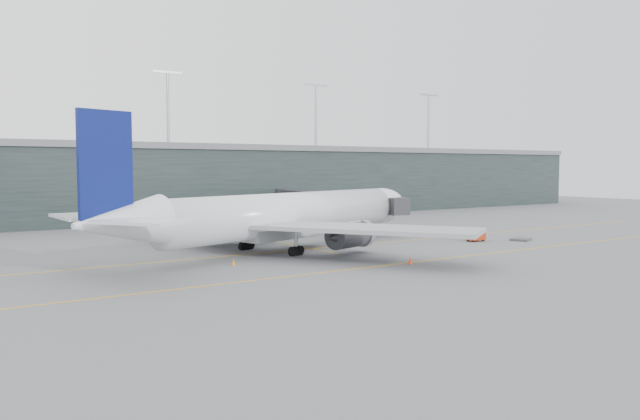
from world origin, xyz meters
TOP-DOWN VIEW (x-y plane):
  - ground at (0.00, 0.00)m, footprint 320.00×320.00m
  - taxiline_a at (0.00, -4.00)m, footprint 160.00×0.25m
  - taxiline_b at (0.00, -20.00)m, footprint 160.00×0.25m
  - taxiline_lead_main at (5.00, 20.00)m, footprint 0.25×60.00m
  - terminal at (-0.00, 58.00)m, footprint 240.00×36.00m
  - main_aircraft at (1.65, -3.32)m, footprint 55.83×51.41m
  - jet_bridge at (24.82, 22.69)m, footprint 6.54×43.37m
  - gse_cart at (28.90, -10.33)m, footprint 2.54×1.64m
  - baggage_dolly at (35.19, -13.25)m, footprint 3.75×3.44m
  - uld_a at (-5.02, 9.67)m, footprint 2.37×1.94m
  - uld_b at (-1.77, 12.27)m, footprint 2.17×1.96m
  - uld_c at (0.18, 11.43)m, footprint 2.61×2.28m
  - cone_nose at (33.75, -6.35)m, footprint 0.46×0.46m
  - cone_wing_stbd at (7.03, -20.75)m, footprint 0.48×0.48m
  - cone_wing_port at (7.80, 10.15)m, footprint 0.49×0.49m
  - cone_tail at (-9.46, -10.62)m, footprint 0.43×0.43m

SIDE VIEW (x-z plane):
  - ground at x=0.00m, z-range 0.00..0.00m
  - taxiline_a at x=0.00m, z-range 0.00..0.02m
  - taxiline_b at x=0.00m, z-range 0.00..0.02m
  - taxiline_lead_main at x=5.00m, z-range 0.00..0.02m
  - baggage_dolly at x=35.19m, z-range 0.03..0.33m
  - cone_tail at x=-9.46m, z-range 0.00..0.68m
  - cone_nose at x=33.75m, z-range 0.00..0.73m
  - cone_wing_stbd at x=7.03m, z-range 0.00..0.76m
  - cone_wing_port at x=7.80m, z-range 0.00..0.78m
  - uld_b at x=-1.77m, z-range 0.04..1.68m
  - gse_cart at x=28.90m, z-range 0.10..1.81m
  - uld_c at x=0.18m, z-range 0.05..2.11m
  - uld_a at x=-5.02m, z-range 0.05..2.12m
  - main_aircraft at x=1.65m, z-range -3.52..12.51m
  - jet_bridge at x=24.82m, z-range 1.50..7.55m
  - terminal at x=0.00m, z-range -6.88..22.12m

